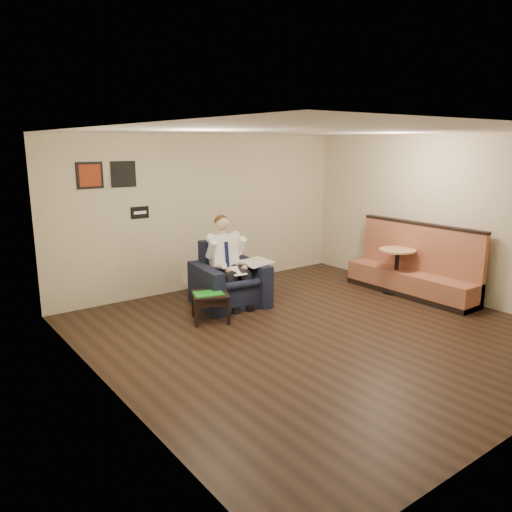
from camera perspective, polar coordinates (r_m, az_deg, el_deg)
ground at (r=7.30m, az=6.87°, el=-8.55°), size 6.00×6.00×0.00m
wall_back at (r=9.29m, az=-5.77°, el=5.01°), size 6.00×0.02×2.80m
wall_left at (r=5.34m, az=-16.81°, el=-1.22°), size 0.02×6.00×2.80m
wall_right at (r=9.23m, az=20.80°, el=4.20°), size 0.02×6.00×2.80m
ceiling at (r=6.81m, az=7.51°, el=14.00°), size 6.00×6.00×0.02m
seating_sign at (r=8.67m, az=-13.14°, el=4.86°), size 0.32×0.02×0.20m
art_print_left at (r=8.32m, az=-18.46°, el=8.73°), size 0.42×0.03×0.42m
art_print_right at (r=8.51m, az=-14.92°, el=9.03°), size 0.42×0.03×0.42m
armchair at (r=8.27m, az=-3.04°, el=-2.14°), size 1.19×1.19×1.03m
seated_man at (r=8.11m, az=-2.63°, el=-1.05°), size 0.80×1.09×1.41m
lap_papers at (r=8.03m, az=-2.26°, el=-1.73°), size 0.25×0.35×0.01m
newspaper at (r=8.33m, az=-0.04°, el=-0.70°), size 0.49×0.59×0.01m
side_table at (r=7.63m, az=-5.23°, el=-5.81°), size 0.70×0.70×0.43m
green_folder at (r=7.54m, az=-5.46°, el=-4.26°), size 0.50×0.42×0.01m
coffee_mug at (r=7.69m, az=-4.08°, el=-3.61°), size 0.10×0.10×0.09m
smartphone at (r=7.72m, az=-5.04°, el=-3.87°), size 0.15×0.13×0.01m
banquette at (r=9.21m, az=17.37°, el=-0.46°), size 0.59×2.46×1.26m
cafe_table at (r=9.30m, az=15.74°, el=-1.66°), size 0.68×0.68×0.80m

